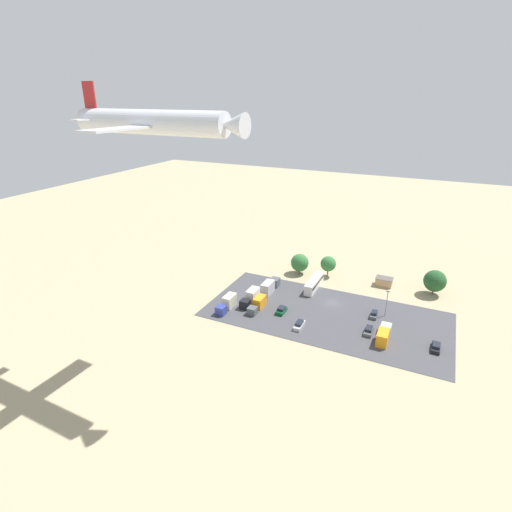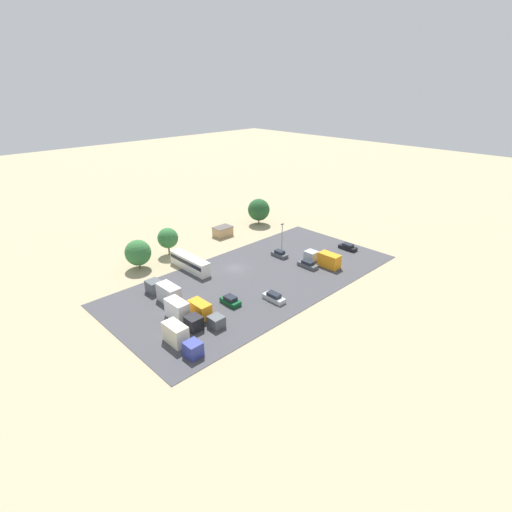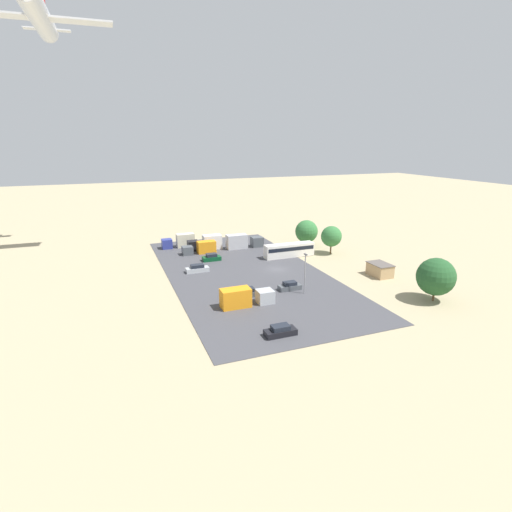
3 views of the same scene
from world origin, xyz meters
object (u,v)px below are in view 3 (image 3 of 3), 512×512
object	(u,v)px
parked_car_2	(290,286)
parked_car_4	(212,258)
parked_car_0	(280,331)
parked_car_3	(197,269)
parked_truck_0	(243,242)
shed_building	(380,270)
parked_truck_1	(201,248)
airplane	(37,12)
bus	(289,250)
parked_truck_4	(207,243)
parked_truck_2	(244,298)
parked_car_1	(247,293)
parked_truck_3	(180,241)

from	to	relation	value
parked_car_2	parked_car_4	size ratio (longest dim) A/B	1.01
parked_car_0	parked_car_4	world-z (taller)	parked_car_4
parked_car_0	parked_car_3	size ratio (longest dim) A/B	0.96
parked_car_0	parked_car_2	bearing A→B (deg)	-30.02
parked_car_0	parked_truck_0	xyz separation A→B (m)	(46.08, -10.60, 0.99)
shed_building	parked_truck_1	distance (m)	41.26
parked_car_4	airplane	size ratio (longest dim) A/B	0.12
parked_truck_1	airplane	distance (m)	56.81
shed_building	parked_truck_0	xyz separation A→B (m)	(30.03, 18.55, 0.40)
bus	parked_truck_4	distance (m)	20.95
parked_truck_2	parked_truck_0	bearing A→B (deg)	161.07
parked_car_2	airplane	bearing A→B (deg)	-132.60
parked_truck_1	parked_car_1	bearing A→B (deg)	-178.48
parked_truck_1	parked_truck_2	world-z (taller)	parked_truck_2
parked_car_1	parked_truck_2	distance (m)	4.14
parked_car_1	parked_truck_1	bearing A→B (deg)	-178.48
parked_truck_3	airplane	xyz separation A→B (m)	(-1.88, 25.47, 48.28)
parked_truck_1	parked_truck_2	bearing A→B (deg)	178.37
parked_car_4	parked_truck_2	bearing A→B (deg)	176.35
parked_truck_0	parked_truck_4	world-z (taller)	parked_truck_0
parked_car_0	bus	bearing A→B (deg)	-27.46
parked_truck_3	airplane	distance (m)	54.61
shed_building	parked_truck_0	world-z (taller)	parked_truck_0
parked_truck_3	parked_truck_4	distance (m)	7.21
bus	parked_car_0	xyz separation A→B (m)	(-34.79, 18.08, -1.05)
parked_truck_2	parked_car_0	bearing A→B (deg)	6.17
parked_car_1	parked_car_3	xyz separation A→B (m)	(16.28, 4.87, 0.03)
parked_car_0	airplane	world-z (taller)	airplane
parked_car_0	parked_truck_1	world-z (taller)	parked_truck_1
parked_truck_0	parked_truck_3	distance (m)	15.80
parked_truck_1	parked_truck_3	world-z (taller)	parked_truck_3
shed_building	parked_car_2	size ratio (longest dim) A/B	1.22
parked_car_2	parked_truck_4	world-z (taller)	parked_truck_4
parked_car_3	parked_truck_4	xyz separation A→B (m)	(16.66, -6.32, 0.93)
parked_car_0	parked_truck_4	xyz separation A→B (m)	(48.15, -1.94, 0.97)
parked_car_1	parked_truck_1	distance (m)	29.76
parked_car_1	parked_car_4	size ratio (longest dim) A/B	1.17
parked_car_1	airplane	bearing A→B (deg)	-139.85
parked_car_3	parked_truck_2	xyz separation A→B (m)	(-19.95, -3.13, 0.76)
parked_truck_3	airplane	bearing A→B (deg)	94.21
parked_car_3	parked_truck_3	xyz separation A→B (m)	(20.95, -0.51, 0.88)
parked_truck_3	parked_truck_4	xyz separation A→B (m)	(-4.29, -5.80, 0.05)
parked_car_1	parked_truck_0	xyz separation A→B (m)	(30.88, -10.11, 0.98)
shed_building	parked_truck_3	size ratio (longest dim) A/B	0.62
shed_building	parked_truck_4	xyz separation A→B (m)	(32.10, 27.21, 0.38)
parked_truck_0	parked_truck_2	size ratio (longest dim) A/B	1.06
parked_car_0	parked_truck_0	bearing A→B (deg)	-12.95
parked_truck_0	parked_truck_2	world-z (taller)	parked_truck_0
bus	parked_car_1	xyz separation A→B (m)	(-19.59, 17.59, -1.04)
parked_car_1	parked_car_2	world-z (taller)	parked_car_2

